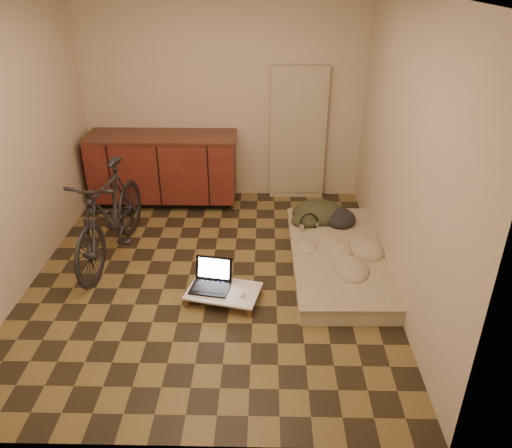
{
  "coord_description": "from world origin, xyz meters",
  "views": [
    {
      "loc": [
        0.54,
        -4.19,
        2.81
      ],
      "look_at": [
        0.45,
        0.07,
        0.55
      ],
      "focal_mm": 35.0,
      "sensor_mm": 36.0,
      "label": 1
    }
  ],
  "objects_px": {
    "futon": "(338,258)",
    "lap_desk": "(223,291)",
    "bicycle": "(109,210)",
    "laptop": "(211,281)"
  },
  "relations": [
    {
      "from": "futon",
      "to": "lap_desk",
      "type": "distance_m",
      "value": 1.3
    },
    {
      "from": "laptop",
      "to": "lap_desk",
      "type": "bearing_deg",
      "value": -21.65
    },
    {
      "from": "lap_desk",
      "to": "futon",
      "type": "bearing_deg",
      "value": 41.74
    },
    {
      "from": "futon",
      "to": "lap_desk",
      "type": "height_order",
      "value": "futon"
    },
    {
      "from": "futon",
      "to": "lap_desk",
      "type": "xyz_separation_m",
      "value": [
        -1.14,
        -0.62,
        0.01
      ]
    },
    {
      "from": "lap_desk",
      "to": "laptop",
      "type": "xyz_separation_m",
      "value": [
        -0.12,
        0.07,
        0.06
      ]
    },
    {
      "from": "futon",
      "to": "bicycle",
      "type": "bearing_deg",
      "value": 176.19
    },
    {
      "from": "bicycle",
      "to": "lap_desk",
      "type": "relative_size",
      "value": 2.34
    },
    {
      "from": "futon",
      "to": "lap_desk",
      "type": "relative_size",
      "value": 2.72
    },
    {
      "from": "bicycle",
      "to": "laptop",
      "type": "bearing_deg",
      "value": -24.58
    }
  ]
}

